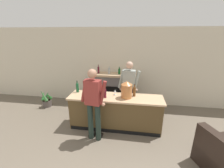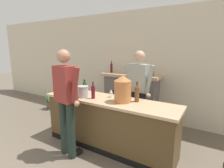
{
  "view_description": "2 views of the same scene",
  "coord_description": "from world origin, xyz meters",
  "px_view_note": "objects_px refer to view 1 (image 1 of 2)",
  "views": [
    {
      "loc": [
        0.54,
        -0.81,
        2.54
      ],
      "look_at": [
        -0.06,
        3.09,
        1.2
      ],
      "focal_mm": 24.0,
      "sensor_mm": 36.0,
      "label": 1
    },
    {
      "loc": [
        1.69,
        0.31,
        1.83
      ],
      "look_at": [
        -0.11,
        3.27,
        1.11
      ],
      "focal_mm": 28.0,
      "sensor_mm": 36.0,
      "label": 2
    }
  ],
  "objects_px": {
    "ice_bucket_steel": "(97,94)",
    "potted_plant_corner": "(46,100)",
    "copper_dispenser": "(127,90)",
    "wine_bottle_riesling_slim": "(105,93)",
    "wine_glass_front_left": "(85,90)",
    "wine_bottle_port_short": "(77,87)",
    "person_customer": "(93,102)",
    "person_bartender": "(129,88)",
    "wine_bottle_burgundy_dark": "(134,91)",
    "fireplace_stone": "(114,89)",
    "wine_glass_mid_counter": "(115,91)",
    "wine_bottle_cabernet_heavy": "(93,89)"
  },
  "relations": [
    {
      "from": "wine_bottle_burgundy_dark",
      "to": "wine_glass_front_left",
      "type": "distance_m",
      "value": 1.37
    },
    {
      "from": "wine_bottle_cabernet_heavy",
      "to": "wine_glass_front_left",
      "type": "distance_m",
      "value": 0.21
    },
    {
      "from": "person_customer",
      "to": "person_bartender",
      "type": "bearing_deg",
      "value": 57.14
    },
    {
      "from": "wine_glass_mid_counter",
      "to": "potted_plant_corner",
      "type": "bearing_deg",
      "value": 164.33
    },
    {
      "from": "person_customer",
      "to": "wine_glass_front_left",
      "type": "relative_size",
      "value": 12.52
    },
    {
      "from": "ice_bucket_steel",
      "to": "wine_bottle_cabernet_heavy",
      "type": "xyz_separation_m",
      "value": [
        -0.19,
        0.27,
        0.02
      ]
    },
    {
      "from": "copper_dispenser",
      "to": "wine_bottle_riesling_slim",
      "type": "distance_m",
      "value": 0.57
    },
    {
      "from": "ice_bucket_steel",
      "to": "wine_bottle_port_short",
      "type": "relative_size",
      "value": 0.62
    },
    {
      "from": "person_customer",
      "to": "wine_glass_mid_counter",
      "type": "xyz_separation_m",
      "value": [
        0.41,
        0.73,
        0.03
      ]
    },
    {
      "from": "person_bartender",
      "to": "wine_bottle_burgundy_dark",
      "type": "bearing_deg",
      "value": -69.9
    },
    {
      "from": "copper_dispenser",
      "to": "ice_bucket_steel",
      "type": "distance_m",
      "value": 0.79
    },
    {
      "from": "copper_dispenser",
      "to": "wine_glass_front_left",
      "type": "bearing_deg",
      "value": 172.99
    },
    {
      "from": "fireplace_stone",
      "to": "wine_bottle_cabernet_heavy",
      "type": "height_order",
      "value": "fireplace_stone"
    },
    {
      "from": "ice_bucket_steel",
      "to": "potted_plant_corner",
      "type": "bearing_deg",
      "value": 155.14
    },
    {
      "from": "potted_plant_corner",
      "to": "copper_dispenser",
      "type": "bearing_deg",
      "value": -16.68
    },
    {
      "from": "wine_bottle_port_short",
      "to": "person_customer",
      "type": "bearing_deg",
      "value": -48.16
    },
    {
      "from": "person_customer",
      "to": "wine_glass_front_left",
      "type": "distance_m",
      "value": 0.85
    },
    {
      "from": "person_customer",
      "to": "wine_bottle_port_short",
      "type": "relative_size",
      "value": 5.3
    },
    {
      "from": "person_bartender",
      "to": "wine_glass_mid_counter",
      "type": "bearing_deg",
      "value": -127.84
    },
    {
      "from": "ice_bucket_steel",
      "to": "wine_bottle_burgundy_dark",
      "type": "height_order",
      "value": "wine_bottle_burgundy_dark"
    },
    {
      "from": "person_bartender",
      "to": "copper_dispenser",
      "type": "distance_m",
      "value": 0.62
    },
    {
      "from": "potted_plant_corner",
      "to": "person_bartender",
      "type": "bearing_deg",
      "value": -5.31
    },
    {
      "from": "wine_bottle_burgundy_dark",
      "to": "wine_bottle_riesling_slim",
      "type": "bearing_deg",
      "value": -163.32
    },
    {
      "from": "fireplace_stone",
      "to": "wine_bottle_burgundy_dark",
      "type": "distance_m",
      "value": 1.55
    },
    {
      "from": "potted_plant_corner",
      "to": "wine_bottle_burgundy_dark",
      "type": "relative_size",
      "value": 1.97
    },
    {
      "from": "wine_bottle_cabernet_heavy",
      "to": "person_customer",
      "type": "bearing_deg",
      "value": -72.96
    },
    {
      "from": "fireplace_stone",
      "to": "wine_bottle_riesling_slim",
      "type": "relative_size",
      "value": 4.94
    },
    {
      "from": "copper_dispenser",
      "to": "wine_bottle_port_short",
      "type": "relative_size",
      "value": 1.32
    },
    {
      "from": "ice_bucket_steel",
      "to": "copper_dispenser",
      "type": "bearing_deg",
      "value": 9.15
    },
    {
      "from": "wine_bottle_riesling_slim",
      "to": "wine_glass_front_left",
      "type": "xyz_separation_m",
      "value": [
        -0.61,
        0.24,
        -0.04
      ]
    },
    {
      "from": "wine_bottle_port_short",
      "to": "wine_bottle_cabernet_heavy",
      "type": "relative_size",
      "value": 1.25
    },
    {
      "from": "potted_plant_corner",
      "to": "wine_glass_front_left",
      "type": "bearing_deg",
      "value": -22.64
    },
    {
      "from": "potted_plant_corner",
      "to": "wine_bottle_riesling_slim",
      "type": "bearing_deg",
      "value": -22.22
    },
    {
      "from": "wine_glass_front_left",
      "to": "potted_plant_corner",
      "type": "bearing_deg",
      "value": 157.36
    },
    {
      "from": "potted_plant_corner",
      "to": "wine_bottle_cabernet_heavy",
      "type": "height_order",
      "value": "wine_bottle_cabernet_heavy"
    },
    {
      "from": "ice_bucket_steel",
      "to": "wine_glass_front_left",
      "type": "bearing_deg",
      "value": 146.35
    },
    {
      "from": "wine_bottle_port_short",
      "to": "wine_bottle_burgundy_dark",
      "type": "relative_size",
      "value": 1.0
    },
    {
      "from": "potted_plant_corner",
      "to": "wine_bottle_riesling_slim",
      "type": "distance_m",
      "value": 2.68
    },
    {
      "from": "potted_plant_corner",
      "to": "person_bartender",
      "type": "relative_size",
      "value": 0.38
    },
    {
      "from": "ice_bucket_steel",
      "to": "wine_glass_mid_counter",
      "type": "xyz_separation_m",
      "value": [
        0.44,
        0.27,
        -0.0
      ]
    },
    {
      "from": "wine_glass_mid_counter",
      "to": "wine_bottle_port_short",
      "type": "bearing_deg",
      "value": 178.12
    },
    {
      "from": "person_bartender",
      "to": "wine_bottle_port_short",
      "type": "bearing_deg",
      "value": -163.84
    },
    {
      "from": "wine_bottle_burgundy_dark",
      "to": "wine_bottle_riesling_slim",
      "type": "height_order",
      "value": "wine_bottle_burgundy_dark"
    },
    {
      "from": "fireplace_stone",
      "to": "wine_bottle_port_short",
      "type": "height_order",
      "value": "fireplace_stone"
    },
    {
      "from": "wine_bottle_port_short",
      "to": "wine_bottle_riesling_slim",
      "type": "xyz_separation_m",
      "value": [
        0.86,
        -0.27,
        -0.02
      ]
    },
    {
      "from": "wine_bottle_cabernet_heavy",
      "to": "wine_glass_mid_counter",
      "type": "relative_size",
      "value": 1.79
    },
    {
      "from": "person_customer",
      "to": "wine_bottle_burgundy_dark",
      "type": "bearing_deg",
      "value": 37.48
    },
    {
      "from": "ice_bucket_steel",
      "to": "wine_glass_front_left",
      "type": "relative_size",
      "value": 1.45
    },
    {
      "from": "person_customer",
      "to": "person_bartender",
      "type": "height_order",
      "value": "person_customer"
    },
    {
      "from": "ice_bucket_steel",
      "to": "wine_bottle_port_short",
      "type": "distance_m",
      "value": 0.72
    }
  ]
}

